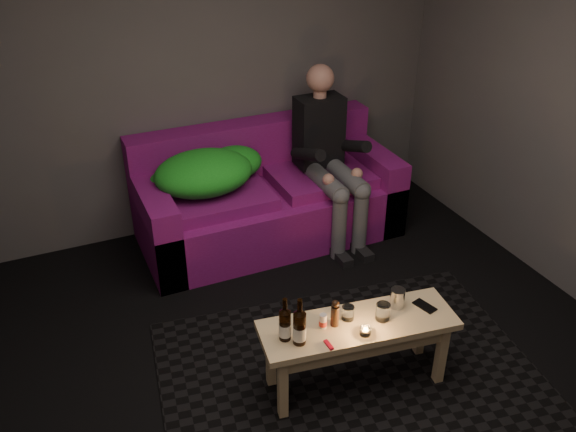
# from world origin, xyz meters

# --- Properties ---
(floor) EXTENTS (4.50, 4.50, 0.00)m
(floor) POSITION_xyz_m (0.00, 0.00, 0.00)
(floor) COLOR black
(floor) RESTS_ON ground
(room) EXTENTS (4.50, 4.50, 4.50)m
(room) POSITION_xyz_m (0.00, 0.47, 1.64)
(room) COLOR silver
(room) RESTS_ON ground
(rug) EXTENTS (2.49, 1.96, 0.01)m
(rug) POSITION_xyz_m (0.13, 0.04, 0.01)
(rug) COLOR black
(rug) RESTS_ON floor
(sofa) EXTENTS (2.10, 0.94, 0.90)m
(sofa) POSITION_xyz_m (0.31, 1.82, 0.33)
(sofa) COLOR #7B1063
(sofa) RESTS_ON floor
(green_blanket) EXTENTS (0.92, 0.63, 0.31)m
(green_blanket) POSITION_xyz_m (-0.18, 1.81, 0.68)
(green_blanket) COLOR #1B9820
(green_blanket) RESTS_ON sofa
(person) EXTENTS (0.38, 0.87, 1.40)m
(person) POSITION_xyz_m (0.78, 1.65, 0.73)
(person) COLOR black
(person) RESTS_ON sofa
(coffee_table) EXTENTS (1.18, 0.52, 0.47)m
(coffee_table) POSITION_xyz_m (0.13, -0.01, 0.38)
(coffee_table) COLOR #D8AB7E
(coffee_table) RESTS_ON rug
(beer_bottle_a) EXTENTS (0.07, 0.07, 0.27)m
(beer_bottle_a) POSITION_xyz_m (-0.31, 0.03, 0.57)
(beer_bottle_a) COLOR black
(beer_bottle_a) RESTS_ON coffee_table
(beer_bottle_b) EXTENTS (0.07, 0.07, 0.29)m
(beer_bottle_b) POSITION_xyz_m (-0.25, -0.03, 0.57)
(beer_bottle_b) COLOR black
(beer_bottle_b) RESTS_ON coffee_table
(salt_shaker) EXTENTS (0.06, 0.06, 0.09)m
(salt_shaker) POSITION_xyz_m (-0.08, 0.03, 0.51)
(salt_shaker) COLOR silver
(salt_shaker) RESTS_ON coffee_table
(pepper_mill) EXTENTS (0.05, 0.05, 0.13)m
(pepper_mill) POSITION_xyz_m (-0.01, 0.02, 0.53)
(pepper_mill) COLOR black
(pepper_mill) RESTS_ON coffee_table
(tumbler_back) EXTENTS (0.09, 0.09, 0.09)m
(tumbler_back) POSITION_xyz_m (0.09, 0.04, 0.51)
(tumbler_back) COLOR white
(tumbler_back) RESTS_ON coffee_table
(tealight) EXTENTS (0.06, 0.06, 0.05)m
(tealight) POSITION_xyz_m (0.11, -0.12, 0.49)
(tealight) COLOR white
(tealight) RESTS_ON coffee_table
(tumbler_front) EXTENTS (0.11, 0.11, 0.10)m
(tumbler_front) POSITION_xyz_m (0.27, -0.04, 0.52)
(tumbler_front) COLOR white
(tumbler_front) RESTS_ON coffee_table
(steel_cup) EXTENTS (0.10, 0.10, 0.12)m
(steel_cup) POSITION_xyz_m (0.41, 0.02, 0.53)
(steel_cup) COLOR #B3B5BA
(steel_cup) RESTS_ON coffee_table
(smartphone) EXTENTS (0.10, 0.15, 0.01)m
(smartphone) POSITION_xyz_m (0.56, -0.05, 0.47)
(smartphone) COLOR black
(smartphone) RESTS_ON coffee_table
(red_lighter) EXTENTS (0.02, 0.08, 0.01)m
(red_lighter) POSITION_xyz_m (-0.12, -0.12, 0.47)
(red_lighter) COLOR #B70B20
(red_lighter) RESTS_ON coffee_table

